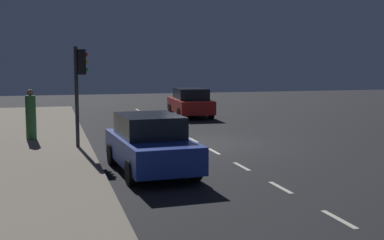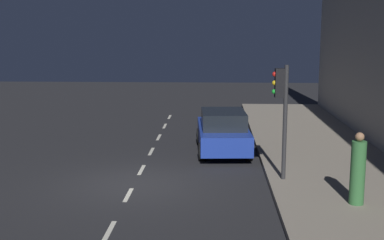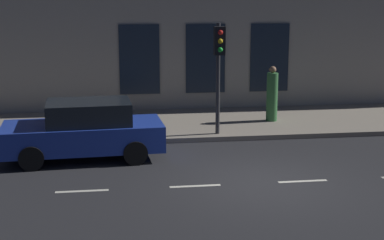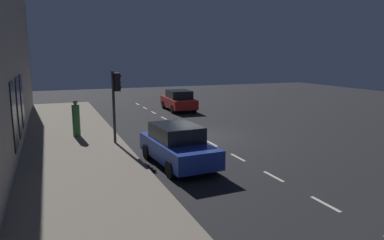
{
  "view_description": "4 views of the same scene",
  "coord_description": "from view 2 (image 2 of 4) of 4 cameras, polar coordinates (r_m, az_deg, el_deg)",
  "views": [
    {
      "loc": [
        5.32,
        17.87,
        3.03
      ],
      "look_at": [
        0.72,
        1.41,
        1.07
      ],
      "focal_mm": 47.84,
      "sensor_mm": 36.0,
      "label": 1
    },
    {
      "loc": [
        2.4,
        -14.67,
        4.54
      ],
      "look_at": [
        1.64,
        2.1,
        1.59
      ],
      "focal_mm": 48.27,
      "sensor_mm": 36.0,
      "label": 2
    },
    {
      "loc": [
        -12.82,
        3.45,
        4.42
      ],
      "look_at": [
        1.99,
        1.4,
        1.14
      ],
      "focal_mm": 54.6,
      "sensor_mm": 36.0,
      "label": 3
    },
    {
      "loc": [
        7.23,
        17.09,
        4.24
      ],
      "look_at": [
        1.27,
        2.16,
        1.35
      ],
      "focal_mm": 33.73,
      "sensor_mm": 36.0,
      "label": 4
    }
  ],
  "objects": [
    {
      "name": "pedestrian_0",
      "position": [
        13.75,
        17.85,
        -5.39
      ],
      "size": [
        0.45,
        0.45,
        1.86
      ],
      "rotation": [
        0.0,
        0.0,
        6.05
      ],
      "color": "#336B38",
      "rests_on": "sidewalk"
    },
    {
      "name": "parked_car_0",
      "position": [
        19.26,
        3.44,
        -1.28
      ],
      "size": [
        2.07,
        4.34,
        1.58
      ],
      "rotation": [
        0.0,
        0.0,
        0.06
      ],
      "color": "#1E389E",
      "rests_on": "ground"
    },
    {
      "name": "ground_plane",
      "position": [
        15.55,
        -6.44,
        -7.08
      ],
      "size": [
        60.0,
        60.0,
        0.0
      ],
      "primitive_type": "plane",
      "color": "#232326"
    },
    {
      "name": "lane_centre_line",
      "position": [
        14.61,
        -7.05,
        -8.21
      ],
      "size": [
        0.12,
        27.2,
        0.01
      ],
      "color": "beige",
      "rests_on": "ground"
    },
    {
      "name": "sidewalk",
      "position": [
        15.82,
        16.71,
        -6.87
      ],
      "size": [
        4.5,
        32.0,
        0.15
      ],
      "color": "gray",
      "rests_on": "ground"
    },
    {
      "name": "traffic_light",
      "position": [
        15.19,
        9.84,
        2.28
      ],
      "size": [
        0.47,
        0.32,
        3.39
      ],
      "color": "#2D2D30",
      "rests_on": "sidewalk"
    }
  ]
}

